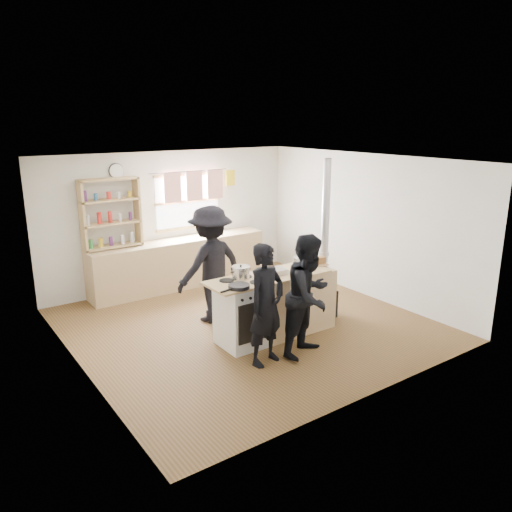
% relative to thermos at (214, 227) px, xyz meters
% --- Properties ---
extents(ground, '(5.00, 5.00, 0.01)m').
position_rel_thermos_xyz_m(ground, '(-0.75, -2.22, -1.05)').
color(ground, brown).
rests_on(ground, ground).
extents(back_counter, '(3.40, 0.55, 0.90)m').
position_rel_thermos_xyz_m(back_counter, '(-0.75, 0.00, -0.59)').
color(back_counter, tan).
rests_on(back_counter, ground).
extents(shelving_unit, '(1.00, 0.28, 1.20)m').
position_rel_thermos_xyz_m(shelving_unit, '(-1.95, 0.12, 0.47)').
color(shelving_unit, tan).
rests_on(shelving_unit, back_counter).
extents(thermos, '(0.10, 0.10, 0.29)m').
position_rel_thermos_xyz_m(thermos, '(0.00, 0.00, 0.00)').
color(thermos, silver).
rests_on(thermos, back_counter).
extents(cooking_island, '(1.97, 0.64, 0.93)m').
position_rel_thermos_xyz_m(cooking_island, '(-0.60, -2.77, -0.58)').
color(cooking_island, white).
rests_on(cooking_island, ground).
extents(skillet_greens, '(0.33, 0.33, 0.05)m').
position_rel_thermos_xyz_m(skillet_greens, '(-1.38, -2.97, -0.08)').
color(skillet_greens, black).
rests_on(skillet_greens, cooking_island).
extents(roast_tray, '(0.36, 0.27, 0.07)m').
position_rel_thermos_xyz_m(roast_tray, '(-0.63, -2.75, -0.07)').
color(roast_tray, silver).
rests_on(roast_tray, cooking_island).
extents(stockpot_stove, '(0.25, 0.25, 0.20)m').
position_rel_thermos_xyz_m(stockpot_stove, '(-1.13, -2.65, -0.02)').
color(stockpot_stove, silver).
rests_on(stockpot_stove, cooking_island).
extents(stockpot_counter, '(0.26, 0.26, 0.20)m').
position_rel_thermos_xyz_m(stockpot_counter, '(-0.13, -2.77, -0.03)').
color(stockpot_counter, silver).
rests_on(stockpot_counter, cooking_island).
extents(bread_board, '(0.32, 0.25, 0.12)m').
position_rel_thermos_xyz_m(bread_board, '(0.18, -2.77, -0.06)').
color(bread_board, tan).
rests_on(bread_board, cooking_island).
extents(flue_heater, '(0.35, 0.35, 2.50)m').
position_rel_thermos_xyz_m(flue_heater, '(0.42, -2.64, -0.38)').
color(flue_heater, black).
rests_on(flue_heater, ground).
extents(person_near_left, '(0.65, 0.50, 1.59)m').
position_rel_thermos_xyz_m(person_near_left, '(-1.23, -3.38, -0.25)').
color(person_near_left, black).
rests_on(person_near_left, ground).
extents(person_near_right, '(0.95, 0.84, 1.64)m').
position_rel_thermos_xyz_m(person_near_right, '(-0.61, -3.49, -0.22)').
color(person_near_right, black).
rests_on(person_near_right, ground).
extents(person_far, '(1.26, 0.84, 1.81)m').
position_rel_thermos_xyz_m(person_far, '(-1.08, -1.74, -0.14)').
color(person_far, black).
rests_on(person_far, ground).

